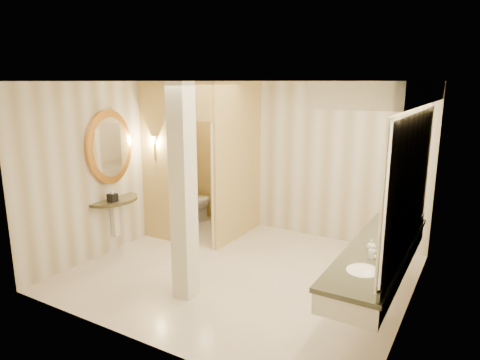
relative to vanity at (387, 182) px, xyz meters
name	(u,v)px	position (x,y,z in m)	size (l,w,h in m)	color
floor	(241,272)	(-1.98, 0.25, -1.63)	(4.50, 4.50, 0.00)	silver
ceiling	(241,81)	(-1.98, 0.25, 1.07)	(4.50, 4.50, 0.00)	silver
wall_back	(298,159)	(-1.98, 2.25, -0.28)	(4.50, 0.02, 2.70)	beige
wall_front	(139,222)	(-1.98, -1.75, -0.28)	(4.50, 0.02, 2.70)	beige
wall_left	(122,166)	(-4.23, 0.25, -0.28)	(0.02, 4.00, 2.70)	beige
wall_right	(415,205)	(0.27, 0.25, -0.28)	(0.02, 4.00, 2.70)	beige
toilet_closet	(213,161)	(-3.10, 1.22, -0.24)	(1.50, 1.55, 2.70)	#D3BC6E
wall_sconce	(154,141)	(-3.90, 0.68, 0.10)	(0.14, 0.14, 0.42)	#B7953A
vanity	(387,182)	(0.00, 0.00, 0.00)	(0.75, 2.81, 2.09)	silver
console_shelf	(111,170)	(-4.19, -0.04, -0.29)	(0.89, 0.89, 1.90)	black
pillar	(183,194)	(-2.26, -0.69, -0.28)	(0.25, 0.25, 2.70)	silver
tissue_box	(112,198)	(-4.04, -0.18, -0.69)	(0.13, 0.13, 0.13)	black
toilet	(193,203)	(-3.93, 1.74, -1.23)	(0.44, 0.78, 0.79)	white
soap_bottle_a	(372,252)	(-0.02, -0.37, -0.68)	(0.06, 0.06, 0.14)	beige
soap_bottle_b	(372,245)	(-0.08, -0.15, -0.69)	(0.10, 0.10, 0.12)	silver
soap_bottle_c	(386,231)	(-0.03, 0.31, -0.66)	(0.08, 0.08, 0.20)	#C6B28C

